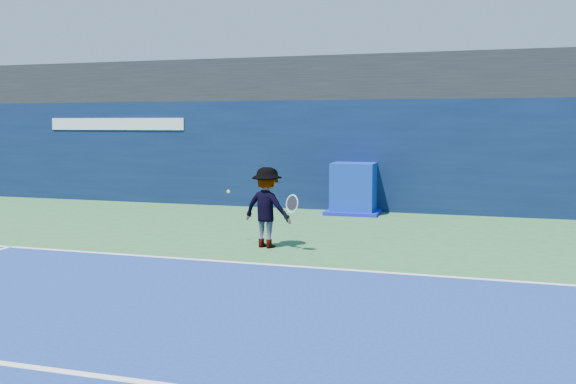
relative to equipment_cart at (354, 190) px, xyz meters
name	(u,v)px	position (x,y,z in m)	size (l,w,h in m)	color
ground	(172,314)	(-0.38, -9.60, -0.61)	(80.00, 80.00, 0.00)	#2F6937
baseline	(255,264)	(-0.38, -6.60, -0.60)	(24.00, 0.10, 0.01)	white
service_line	(74,373)	(-0.38, -11.60, -0.60)	(24.00, 0.10, 0.01)	white
stadium_band	(355,81)	(-0.38, 1.90, 2.99)	(36.00, 3.00, 1.20)	black
back_wall_assembly	(347,155)	(-0.38, 0.90, 0.89)	(36.00, 1.03, 3.00)	#0A193A
equipment_cart	(354,190)	(0.00, 0.00, 0.00)	(1.44, 1.44, 1.34)	#0B2CA1
tennis_player	(267,207)	(-0.66, -5.12, 0.16)	(1.28, 0.79, 1.54)	white
tennis_ball	(228,192)	(-1.54, -4.92, 0.42)	(0.07, 0.07, 0.07)	#E6FB1B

